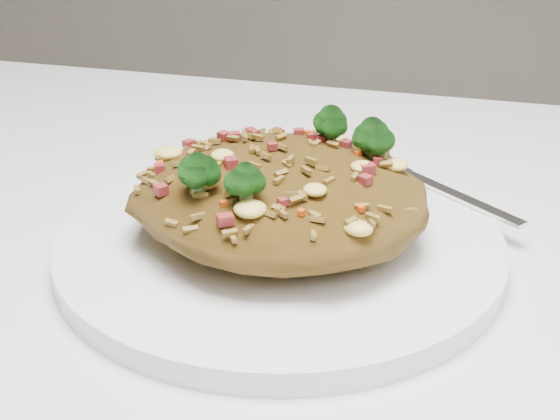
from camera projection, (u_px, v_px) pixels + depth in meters
The scene contains 3 objects.
plate at pixel (280, 244), 0.45m from camera, with size 0.26×0.26×0.01m, color white.
fried_rice at pixel (281, 184), 0.43m from camera, with size 0.17×0.15×0.07m.
fork at pixel (431, 184), 0.51m from camera, with size 0.14×0.11×0.00m.
Camera 1 is at (0.10, -0.31, 0.98)m, focal length 50.00 mm.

